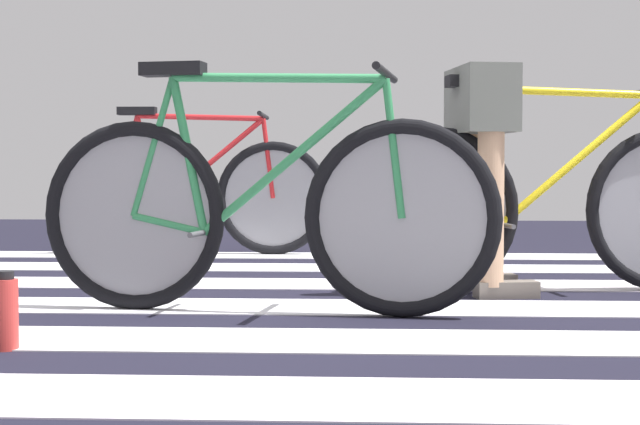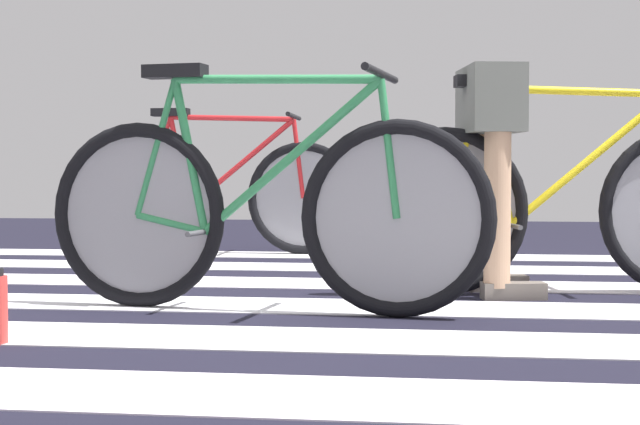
% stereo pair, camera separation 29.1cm
% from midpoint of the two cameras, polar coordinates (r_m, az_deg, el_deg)
% --- Properties ---
extents(ground, '(18.00, 14.00, 0.02)m').
position_cam_midpoint_polar(ground, '(3.59, -2.62, -6.17)').
color(ground, black).
extents(crosswalk_markings, '(5.49, 5.00, 0.00)m').
position_cam_midpoint_polar(crosswalk_markings, '(3.82, -2.76, -5.48)').
color(crosswalk_markings, silver).
rests_on(crosswalk_markings, ground).
extents(bicycle_1_of_3, '(1.73, 0.52, 0.93)m').
position_cam_midpoint_polar(bicycle_1_of_3, '(3.63, -5.63, 0.18)').
color(bicycle_1_of_3, black).
rests_on(bicycle_1_of_3, ground).
extents(bicycle_2_of_3, '(1.72, 0.55, 0.93)m').
position_cam_midpoint_polar(bicycle_2_of_3, '(4.31, 11.45, 0.49)').
color(bicycle_2_of_3, black).
rests_on(bicycle_2_of_3, ground).
extents(cyclist_2_of_3, '(0.38, 0.44, 0.97)m').
position_cam_midpoint_polar(cyclist_2_of_3, '(4.21, 7.48, 3.77)').
color(cyclist_2_of_3, tan).
rests_on(cyclist_2_of_3, ground).
extents(bicycle_3_of_3, '(1.74, 0.52, 0.93)m').
position_cam_midpoint_polar(bicycle_3_of_3, '(6.25, -8.80, 1.09)').
color(bicycle_3_of_3, black).
rests_on(bicycle_3_of_3, ground).
extents(water_bottle, '(0.08, 0.08, 0.23)m').
position_cam_midpoint_polar(water_bottle, '(3.09, -20.42, -5.47)').
color(water_bottle, red).
rests_on(water_bottle, ground).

